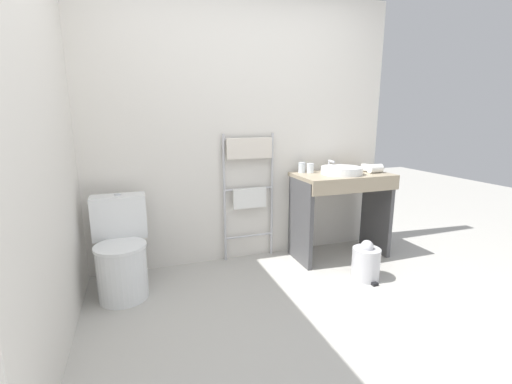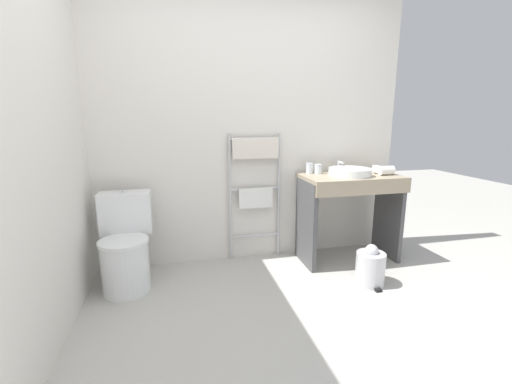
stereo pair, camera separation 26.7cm
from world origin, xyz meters
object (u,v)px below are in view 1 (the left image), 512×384
(toilet, at_px, (121,254))
(trash_bin, at_px, (366,262))
(towel_radiator, at_px, (249,177))
(cup_near_wall, at_px, (302,167))
(sink_basin, at_px, (342,170))
(cup_near_edge, at_px, (310,168))
(hair_dryer, at_px, (374,168))

(toilet, distance_m, trash_bin, 2.00)
(towel_radiator, height_order, cup_near_wall, towel_radiator)
(cup_near_wall, bearing_deg, towel_radiator, 173.62)
(towel_radiator, bearing_deg, sink_basin, -17.76)
(cup_near_wall, bearing_deg, cup_near_edge, -27.05)
(sink_basin, bearing_deg, cup_near_wall, 146.32)
(towel_radiator, relative_size, cup_near_wall, 12.20)
(sink_basin, height_order, trash_bin, sink_basin)
(towel_radiator, relative_size, cup_near_edge, 13.31)
(sink_basin, bearing_deg, cup_near_edge, 144.52)
(toilet, bearing_deg, cup_near_wall, 9.20)
(towel_radiator, xyz_separation_m, trash_bin, (0.79, -0.76, -0.66))
(toilet, height_order, trash_bin, toilet)
(hair_dryer, xyz_separation_m, trash_bin, (-0.39, -0.47, -0.73))
(cup_near_wall, height_order, trash_bin, cup_near_wall)
(cup_near_edge, bearing_deg, hair_dryer, -18.50)
(sink_basin, xyz_separation_m, trash_bin, (-0.04, -0.50, -0.72))
(towel_radiator, distance_m, trash_bin, 1.28)
(hair_dryer, bearing_deg, toilet, -179.13)
(sink_basin, xyz_separation_m, cup_near_wall, (-0.31, 0.21, 0.01))
(toilet, height_order, towel_radiator, towel_radiator)
(cup_near_wall, xyz_separation_m, hair_dryer, (0.67, -0.24, -0.01))
(toilet, relative_size, cup_near_edge, 8.42)
(hair_dryer, bearing_deg, cup_near_edge, 161.50)
(toilet, relative_size, hair_dryer, 4.01)
(towel_radiator, height_order, sink_basin, towel_radiator)
(sink_basin, height_order, cup_near_edge, cup_near_edge)
(cup_near_edge, bearing_deg, toilet, -172.35)
(sink_basin, height_order, cup_near_wall, cup_near_wall)
(sink_basin, xyz_separation_m, cup_near_edge, (-0.24, 0.17, 0.01))
(sink_basin, distance_m, trash_bin, 0.88)
(cup_near_wall, xyz_separation_m, cup_near_edge, (0.07, -0.04, -0.00))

